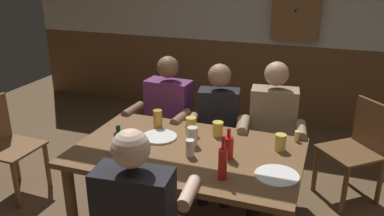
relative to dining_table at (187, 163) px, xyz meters
name	(u,v)px	position (x,y,z in m)	size (l,w,h in m)	color
back_wall_wainscot	(258,80)	(0.00, 2.69, -0.14)	(6.63, 0.12, 1.01)	brown
dining_table	(187,163)	(0.00, 0.00, 0.00)	(1.60, 0.99, 0.74)	brown
person_0	(165,116)	(-0.48, 0.72, 0.02)	(0.56, 0.52, 1.21)	#6B2D66
person_1	(218,125)	(0.02, 0.72, 0.01)	(0.54, 0.56, 1.18)	black
person_2	(272,130)	(0.49, 0.72, 0.03)	(0.56, 0.55, 1.24)	#997F60
person_3	(140,216)	(-0.01, -0.73, 0.03)	(0.58, 0.54, 1.22)	black
chair_empty_near_right	(4,144)	(-1.75, 0.05, -0.16)	(0.45, 0.45, 0.88)	brown
chair_empty_near_left	(358,148)	(1.20, 1.04, -0.16)	(0.62, 0.62, 0.88)	brown
table_candle	(297,136)	(0.71, 0.41, 0.14)	(0.04, 0.04, 0.08)	#F9E08C
plate_0	(159,137)	(-0.27, 0.12, 0.11)	(0.27, 0.27, 0.01)	white
plate_1	(277,176)	(0.66, -0.16, 0.11)	(0.28, 0.28, 0.01)	white
bottle_0	(119,144)	(-0.40, -0.25, 0.19)	(0.07, 0.07, 0.23)	#195923
bottle_1	(228,147)	(0.30, -0.02, 0.18)	(0.07, 0.07, 0.22)	red
bottle_2	(223,163)	(0.34, -0.30, 0.21)	(0.05, 0.05, 0.29)	red
pint_glass_0	(280,142)	(0.62, 0.22, 0.16)	(0.08, 0.08, 0.12)	#E5C64C
pint_glass_1	(192,136)	(0.01, 0.09, 0.17)	(0.08, 0.08, 0.14)	white
pint_glass_2	(191,126)	(-0.07, 0.26, 0.17)	(0.08, 0.08, 0.14)	#E5C64C
pint_glass_3	(158,119)	(-0.36, 0.29, 0.18)	(0.07, 0.07, 0.15)	gold
pint_glass_4	(190,148)	(0.05, -0.08, 0.16)	(0.06, 0.06, 0.12)	white
pint_glass_5	(218,129)	(0.14, 0.31, 0.16)	(0.08, 0.08, 0.11)	#E5C64C
wall_dart_cabinet	(296,10)	(0.42, 2.56, 0.81)	(0.56, 0.15, 0.70)	brown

